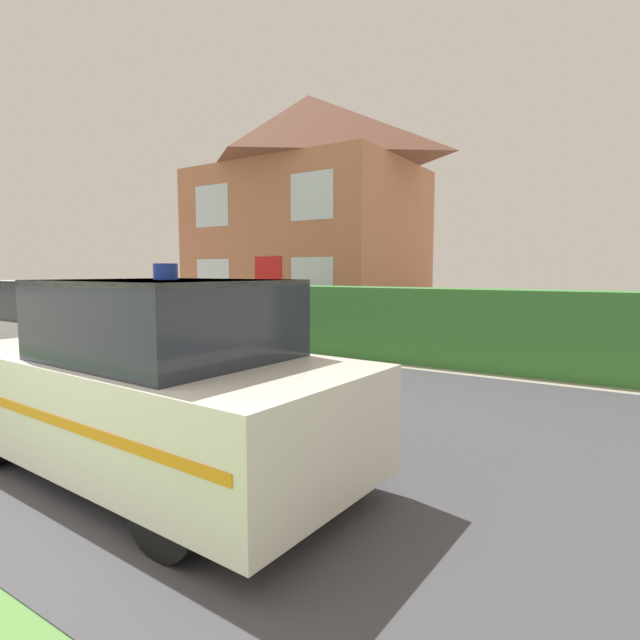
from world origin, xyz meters
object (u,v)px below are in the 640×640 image
object	(u,v)px
neighbour_car_near	(50,324)
house_left	(308,207)
wheelie_bin	(283,319)
police_car	(151,384)

from	to	relation	value
neighbour_car_near	house_left	size ratio (longest dim) A/B	0.53
wheelie_bin	neighbour_car_near	bearing A→B (deg)	-104.22
police_car	neighbour_car_near	world-z (taller)	police_car
neighbour_car_near	police_car	bearing A→B (deg)	158.40
police_car	wheelie_bin	xyz separation A→B (m)	(-3.72, 6.64, -0.18)
police_car	wheelie_bin	world-z (taller)	police_car
house_left	neighbour_car_near	bearing A→B (deg)	-84.93
police_car	neighbour_car_near	size ratio (longest dim) A/B	0.98
neighbour_car_near	wheelie_bin	xyz separation A→B (m)	(1.81, 4.46, -0.15)
police_car	wheelie_bin	distance (m)	7.61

